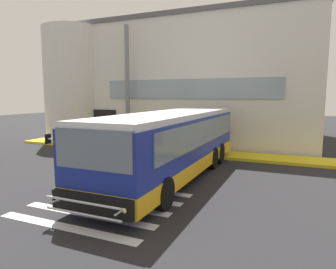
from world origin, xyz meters
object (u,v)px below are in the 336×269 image
object	(u,v)px
passenger_near_column	(133,132)
passenger_by_doorway	(149,132)
safety_bollard_yellow	(218,152)
entry_support_column	(127,86)
bus_main_foreground	(172,146)

from	to	relation	value
passenger_near_column	passenger_by_doorway	xyz separation A→B (m)	(0.91, 0.42, 0.00)
passenger_near_column	safety_bollard_yellow	xyz separation A→B (m)	(5.75, -1.08, -0.63)
entry_support_column	passenger_near_column	bearing A→B (deg)	-42.04
entry_support_column	passenger_by_doorway	size ratio (longest dim) A/B	4.60
bus_main_foreground	safety_bollard_yellow	xyz separation A→B (m)	(0.96, 4.02, -0.88)
passenger_near_column	passenger_by_doorway	world-z (taller)	same
bus_main_foreground	passenger_near_column	xyz separation A→B (m)	(-4.79, 5.09, -0.25)
bus_main_foreground	passenger_by_doorway	size ratio (longest dim) A/B	6.61
passenger_by_doorway	safety_bollard_yellow	bearing A→B (deg)	-17.19
entry_support_column	passenger_near_column	size ratio (longest dim) A/B	4.60
entry_support_column	bus_main_foreground	world-z (taller)	entry_support_column
bus_main_foreground	safety_bollard_yellow	bearing A→B (deg)	76.62
safety_bollard_yellow	passenger_by_doorway	bearing A→B (deg)	162.81
passenger_by_doorway	safety_bollard_yellow	xyz separation A→B (m)	(4.83, -1.50, -0.63)
passenger_near_column	safety_bollard_yellow	size ratio (longest dim) A/B	1.86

